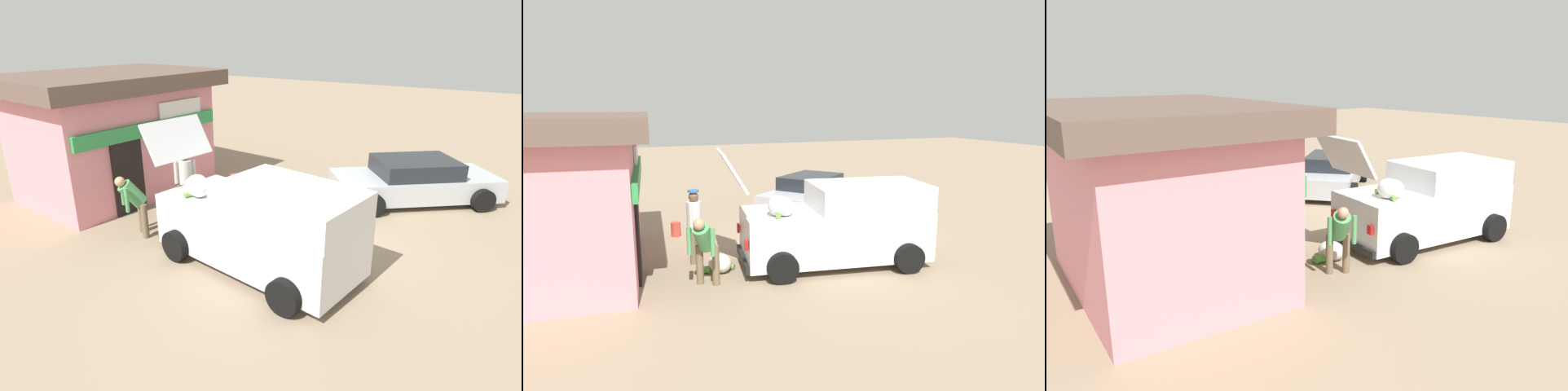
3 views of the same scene
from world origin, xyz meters
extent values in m
plane|color=gray|center=(0.00, 0.00, 0.00)|extent=(60.00, 60.00, 0.00)
cube|color=pink|center=(0.28, 6.29, 1.49)|extent=(5.02, 3.60, 2.98)
cube|color=green|center=(0.14, 4.63, 2.08)|extent=(4.52, 0.51, 0.36)
cube|color=black|center=(-0.71, 4.74, 1.00)|extent=(0.90, 0.14, 2.00)
cube|color=white|center=(1.19, 4.56, 2.38)|extent=(1.50, 0.19, 0.60)
cube|color=brown|center=(0.28, 6.29, 3.19)|extent=(5.80, 4.37, 0.43)
cube|color=silver|center=(-1.30, 0.50, 0.73)|extent=(2.36, 4.35, 1.09)
cube|color=silver|center=(-1.42, -0.28, 1.56)|extent=(2.05, 2.79, 0.58)
cube|color=black|center=(-1.60, -1.49, 1.53)|extent=(1.48, 0.31, 0.44)
cube|color=silver|center=(-0.94, 2.77, 2.25)|extent=(1.63, 0.76, 0.83)
ellipsoid|color=silver|center=(-1.44, 1.78, 1.48)|extent=(0.48, 0.40, 0.40)
ellipsoid|color=silver|center=(-1.40, 1.90, 1.49)|extent=(0.52, 0.44, 0.44)
cylinder|color=#72A042|center=(-0.94, 1.66, 1.33)|extent=(0.12, 0.25, 0.11)
cylinder|color=olive|center=(-1.55, 1.95, 1.33)|extent=(0.31, 0.21, 0.11)
cube|color=black|center=(-0.97, 2.58, 0.26)|extent=(1.65, 0.33, 0.16)
cube|color=red|center=(-1.64, 2.69, 0.78)|extent=(0.15, 0.08, 0.20)
cube|color=red|center=(-0.30, 2.48, 0.78)|extent=(0.15, 0.08, 0.20)
cylinder|color=black|center=(-2.44, -0.74, 0.33)|extent=(0.32, 0.68, 0.65)
cylinder|color=black|center=(-0.58, -1.03, 0.33)|extent=(0.32, 0.68, 0.65)
cylinder|color=black|center=(-2.01, 2.03, 0.33)|extent=(0.32, 0.68, 0.65)
cylinder|color=black|center=(-0.15, 1.74, 0.33)|extent=(0.32, 0.68, 0.65)
cube|color=#B2B7BC|center=(3.96, -1.30, 0.47)|extent=(4.10, 4.53, 0.60)
cube|color=#1E2328|center=(3.96, -1.30, 0.98)|extent=(2.52, 2.61, 0.44)
cylinder|color=black|center=(3.78, 0.46, 0.31)|extent=(0.55, 0.62, 0.61)
cylinder|color=black|center=(2.29, -0.72, 0.31)|extent=(0.55, 0.62, 0.61)
cylinder|color=black|center=(5.63, -1.88, 0.31)|extent=(0.55, 0.62, 0.61)
cylinder|color=black|center=(4.14, -3.06, 0.31)|extent=(0.55, 0.62, 0.61)
cylinder|color=#726047|center=(0.13, 3.37, 0.42)|extent=(0.15, 0.15, 0.84)
cylinder|color=#726047|center=(-0.17, 3.52, 0.42)|extent=(0.15, 0.15, 0.84)
cylinder|color=silver|center=(-0.02, 3.45, 1.13)|extent=(0.46, 0.46, 0.59)
sphere|color=brown|center=(-0.02, 3.45, 1.54)|extent=(0.23, 0.23, 0.23)
cylinder|color=#3872B2|center=(-0.02, 3.45, 1.68)|extent=(0.25, 0.25, 0.05)
cylinder|color=silver|center=(0.19, 3.34, 1.15)|extent=(0.09, 0.09, 0.56)
cylinder|color=silver|center=(-0.23, 3.56, 1.15)|extent=(0.09, 0.09, 0.56)
cylinder|color=#726047|center=(-1.60, 3.32, 0.41)|extent=(0.15, 0.15, 0.82)
cylinder|color=#726047|center=(-1.43, 3.61, 0.41)|extent=(0.15, 0.15, 0.82)
cylinder|color=#4C9959|center=(-1.66, 3.56, 1.05)|extent=(0.71, 0.61, 0.67)
sphere|color=tan|center=(-1.87, 3.68, 1.38)|extent=(0.22, 0.22, 0.22)
cylinder|color=#4C9959|center=(-1.94, 3.44, 1.01)|extent=(0.09, 0.09, 0.55)
cylinder|color=#4C9959|center=(-1.69, 3.85, 1.01)|extent=(0.09, 0.09, 0.55)
ellipsoid|color=silver|center=(-0.89, 3.08, 0.20)|extent=(0.68, 0.56, 0.41)
cylinder|color=green|center=(-0.87, 3.36, 0.08)|extent=(0.17, 0.32, 0.16)
cylinder|color=olive|center=(-0.82, 2.85, 0.06)|extent=(0.24, 0.27, 0.13)
cylinder|color=#59A340|center=(-0.85, 3.40, 0.07)|extent=(0.29, 0.30, 0.14)
cylinder|color=#BF3F33|center=(2.28, 3.56, 0.20)|extent=(0.27, 0.27, 0.39)
camera|label=1|loc=(-7.80, -3.60, 4.48)|focal=29.67mm
camera|label=2|loc=(-10.40, 5.26, 3.63)|focal=31.95mm
camera|label=3|loc=(-8.38, 9.90, 3.97)|focal=34.42mm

